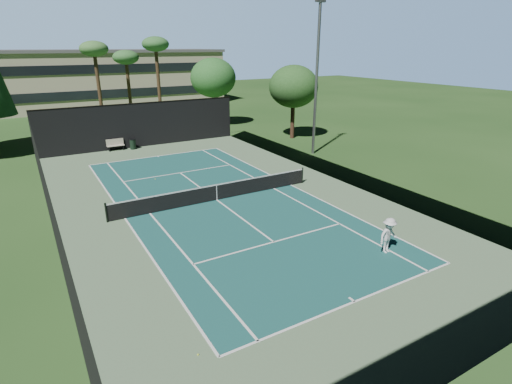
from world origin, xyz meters
TOP-DOWN VIEW (x-y plane):
  - ground at (0.00, 0.00)m, footprint 160.00×160.00m
  - apron_slab at (0.00, 0.00)m, footprint 18.00×32.00m
  - court_surface at (0.00, 0.00)m, footprint 10.97×23.77m
  - court_lines at (0.00, 0.00)m, footprint 11.07×23.87m
  - tennis_net at (0.00, 0.00)m, footprint 12.90×0.10m
  - fence at (0.00, 0.06)m, footprint 18.04×32.05m
  - player at (3.92, -9.79)m, footprint 1.13×0.72m
  - tennis_ball_a at (-5.99, -11.48)m, footprint 0.06×0.06m
  - tennis_ball_b at (-1.50, 0.51)m, footprint 0.08×0.08m
  - tennis_ball_c at (-0.27, 1.29)m, footprint 0.08×0.08m
  - tennis_ball_d at (-2.05, 5.82)m, footprint 0.06×0.06m
  - park_bench at (-2.60, 15.79)m, footprint 1.50×0.45m
  - trash_bin at (-1.15, 15.42)m, footprint 0.56×0.56m
  - palm_a at (-2.00, 24.00)m, footprint 2.80×2.80m
  - palm_b at (1.50, 26.00)m, footprint 2.80×2.80m
  - palm_c at (4.00, 23.00)m, footprint 2.80×2.80m
  - decid_tree_a at (10.00, 22.00)m, footprint 5.12×5.12m
  - decid_tree_b at (14.00, 12.00)m, footprint 4.80×4.80m
  - campus_building at (0.00, 45.98)m, footprint 40.50×12.50m
  - light_pole at (12.00, 6.00)m, footprint 0.90×0.25m

SIDE VIEW (x-z plane):
  - ground at x=0.00m, z-range 0.00..0.00m
  - apron_slab at x=0.00m, z-range 0.00..0.01m
  - court_surface at x=0.00m, z-range 0.01..0.02m
  - court_lines at x=0.00m, z-range 0.02..0.02m
  - tennis_ball_a at x=-5.99m, z-range 0.00..0.06m
  - tennis_ball_d at x=-2.05m, z-range 0.00..0.06m
  - tennis_ball_b at x=-1.50m, z-range 0.00..0.08m
  - tennis_ball_c at x=-0.27m, z-range 0.00..0.08m
  - trash_bin at x=-1.15m, z-range 0.01..0.95m
  - park_bench at x=-2.60m, z-range 0.03..1.06m
  - tennis_net at x=0.00m, z-range 0.01..1.11m
  - player at x=3.92m, z-range 0.00..1.67m
  - fence at x=0.00m, z-range -0.01..4.02m
  - campus_building at x=0.00m, z-range 0.06..8.36m
  - decid_tree_b at x=14.00m, z-range 1.51..8.65m
  - decid_tree_a at x=10.00m, z-range 1.61..9.23m
  - light_pole at x=12.00m, z-range 0.35..12.57m
  - palm_b at x=1.50m, z-range 3.15..11.57m
  - palm_a at x=-2.00m, z-range 3.53..12.85m
  - palm_c at x=4.00m, z-range 3.72..13.49m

